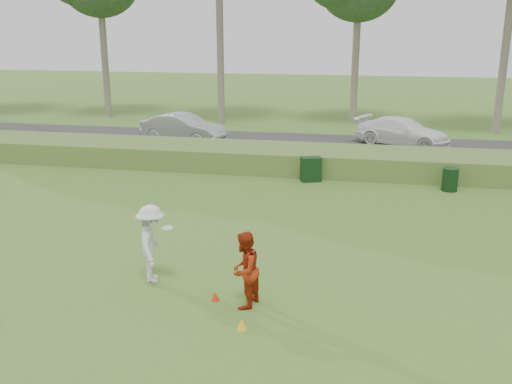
% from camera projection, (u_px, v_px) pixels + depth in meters
% --- Properties ---
extents(ground, '(120.00, 120.00, 0.00)m').
position_uv_depth(ground, '(221.00, 297.00, 12.67)').
color(ground, '#3D6B23').
rests_on(ground, ground).
extents(reed_strip, '(80.00, 3.00, 0.90)m').
position_uv_depth(reed_strip, '(294.00, 159.00, 23.84)').
color(reed_strip, '#4C702C').
rests_on(reed_strip, ground).
extents(park_road, '(80.00, 6.00, 0.06)m').
position_uv_depth(park_road, '(307.00, 145.00, 28.66)').
color(park_road, '#2D2D2D').
rests_on(park_road, ground).
extents(player_white, '(1.03, 1.35, 1.86)m').
position_uv_depth(player_white, '(152.00, 244.00, 13.28)').
color(player_white, silver).
rests_on(player_white, ground).
extents(player_red, '(0.81, 0.94, 1.68)m').
position_uv_depth(player_red, '(244.00, 270.00, 12.06)').
color(player_red, '#A4280E').
rests_on(player_red, ground).
extents(cone_orange, '(0.19, 0.19, 0.21)m').
position_uv_depth(cone_orange, '(215.00, 296.00, 12.51)').
color(cone_orange, red).
rests_on(cone_orange, ground).
extents(cone_yellow, '(0.20, 0.20, 0.22)m').
position_uv_depth(cone_yellow, '(242.00, 324.00, 11.31)').
color(cone_yellow, yellow).
rests_on(cone_yellow, ground).
extents(utility_cabinet, '(0.87, 0.69, 0.95)m').
position_uv_depth(utility_cabinet, '(311.00, 169.00, 22.02)').
color(utility_cabinet, black).
rests_on(utility_cabinet, ground).
extents(trash_bin, '(0.61, 0.61, 0.85)m').
position_uv_depth(trash_bin, '(450.00, 180.00, 20.74)').
color(trash_bin, black).
rests_on(trash_bin, ground).
extents(car_mid, '(4.64, 2.58, 1.45)m').
position_uv_depth(car_mid, '(183.00, 128.00, 29.04)').
color(car_mid, silver).
rests_on(car_mid, park_road).
extents(car_right, '(5.03, 3.63, 1.35)m').
position_uv_depth(car_right, '(403.00, 132.00, 28.31)').
color(car_right, white).
rests_on(car_right, park_road).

